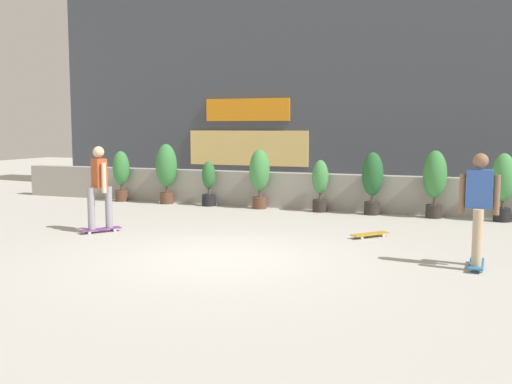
{
  "coord_description": "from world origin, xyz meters",
  "views": [
    {
      "loc": [
        3.88,
        -8.44,
        2.08
      ],
      "look_at": [
        0.0,
        1.5,
        0.9
      ],
      "focal_mm": 41.71,
      "sensor_mm": 36.0,
      "label": 1
    }
  ],
  "objects_px": {
    "potted_plant_5": "(372,179)",
    "skater_mid_plaza": "(479,205)",
    "skateboard_near_camera": "(370,234)",
    "potted_plant_1": "(166,169)",
    "potted_plant_0": "(121,173)",
    "potted_plant_7": "(503,182)",
    "potted_plant_3": "(260,174)",
    "potted_plant_6": "(435,179)",
    "skater_foreground": "(99,185)",
    "potted_plant_4": "(320,184)",
    "potted_plant_2": "(209,183)"
  },
  "relations": [
    {
      "from": "potted_plant_2",
      "to": "potted_plant_6",
      "type": "bearing_deg",
      "value": -0.0
    },
    {
      "from": "potted_plant_3",
      "to": "skater_mid_plaza",
      "type": "relative_size",
      "value": 0.89
    },
    {
      "from": "potted_plant_2",
      "to": "potted_plant_7",
      "type": "distance_m",
      "value": 7.14
    },
    {
      "from": "potted_plant_7",
      "to": "skater_mid_plaza",
      "type": "relative_size",
      "value": 0.89
    },
    {
      "from": "potted_plant_5",
      "to": "skateboard_near_camera",
      "type": "distance_m",
      "value": 3.09
    },
    {
      "from": "potted_plant_1",
      "to": "skateboard_near_camera",
      "type": "bearing_deg",
      "value": -25.93
    },
    {
      "from": "potted_plant_4",
      "to": "potted_plant_6",
      "type": "relative_size",
      "value": 0.82
    },
    {
      "from": "potted_plant_0",
      "to": "skater_foreground",
      "type": "xyz_separation_m",
      "value": [
        2.43,
        -4.33,
        0.14
      ]
    },
    {
      "from": "potted_plant_3",
      "to": "potted_plant_6",
      "type": "bearing_deg",
      "value": 0.0
    },
    {
      "from": "potted_plant_7",
      "to": "potted_plant_2",
      "type": "bearing_deg",
      "value": 180.0
    },
    {
      "from": "potted_plant_1",
      "to": "potted_plant_7",
      "type": "height_order",
      "value": "potted_plant_1"
    },
    {
      "from": "potted_plant_4",
      "to": "potted_plant_5",
      "type": "relative_size",
      "value": 0.86
    },
    {
      "from": "potted_plant_1",
      "to": "potted_plant_3",
      "type": "distance_m",
      "value": 2.69
    },
    {
      "from": "potted_plant_2",
      "to": "skater_foreground",
      "type": "bearing_deg",
      "value": -93.56
    },
    {
      "from": "potted_plant_3",
      "to": "potted_plant_1",
      "type": "bearing_deg",
      "value": 180.0
    },
    {
      "from": "potted_plant_2",
      "to": "potted_plant_4",
      "type": "relative_size",
      "value": 0.92
    },
    {
      "from": "skateboard_near_camera",
      "to": "potted_plant_7",
      "type": "bearing_deg",
      "value": 51.37
    },
    {
      "from": "potted_plant_1",
      "to": "potted_plant_0",
      "type": "bearing_deg",
      "value": -180.0
    },
    {
      "from": "potted_plant_2",
      "to": "potted_plant_7",
      "type": "xyz_separation_m",
      "value": [
        7.13,
        0.0,
        0.26
      ]
    },
    {
      "from": "skater_mid_plaza",
      "to": "skateboard_near_camera",
      "type": "xyz_separation_m",
      "value": [
        -1.92,
        1.87,
        -0.88
      ]
    },
    {
      "from": "potted_plant_6",
      "to": "skater_mid_plaza",
      "type": "height_order",
      "value": "skater_mid_plaza"
    },
    {
      "from": "potted_plant_3",
      "to": "skater_foreground",
      "type": "relative_size",
      "value": 0.89
    },
    {
      "from": "potted_plant_0",
      "to": "potted_plant_4",
      "type": "height_order",
      "value": "potted_plant_0"
    },
    {
      "from": "potted_plant_3",
      "to": "potted_plant_6",
      "type": "distance_m",
      "value": 4.27
    },
    {
      "from": "skateboard_near_camera",
      "to": "potted_plant_6",
      "type": "bearing_deg",
      "value": 72.82
    },
    {
      "from": "potted_plant_5",
      "to": "potted_plant_7",
      "type": "bearing_deg",
      "value": 0.0
    },
    {
      "from": "potted_plant_0",
      "to": "potted_plant_7",
      "type": "height_order",
      "value": "potted_plant_7"
    },
    {
      "from": "potted_plant_5",
      "to": "skateboard_near_camera",
      "type": "height_order",
      "value": "potted_plant_5"
    },
    {
      "from": "potted_plant_5",
      "to": "skateboard_near_camera",
      "type": "xyz_separation_m",
      "value": [
        0.5,
        -2.94,
        -0.79
      ]
    },
    {
      "from": "potted_plant_4",
      "to": "potted_plant_1",
      "type": "bearing_deg",
      "value": 180.0
    },
    {
      "from": "skater_mid_plaza",
      "to": "skateboard_near_camera",
      "type": "height_order",
      "value": "skater_mid_plaza"
    },
    {
      "from": "potted_plant_3",
      "to": "potted_plant_4",
      "type": "distance_m",
      "value": 1.6
    },
    {
      "from": "potted_plant_5",
      "to": "potted_plant_0",
      "type": "bearing_deg",
      "value": -180.0
    },
    {
      "from": "potted_plant_5",
      "to": "potted_plant_6",
      "type": "distance_m",
      "value": 1.41
    },
    {
      "from": "potted_plant_6",
      "to": "potted_plant_2",
      "type": "bearing_deg",
      "value": 180.0
    },
    {
      "from": "potted_plant_0",
      "to": "skater_foreground",
      "type": "bearing_deg",
      "value": -60.68
    },
    {
      "from": "potted_plant_7",
      "to": "skater_foreground",
      "type": "distance_m",
      "value": 8.58
    },
    {
      "from": "potted_plant_5",
      "to": "skater_mid_plaza",
      "type": "distance_m",
      "value": 5.39
    },
    {
      "from": "potted_plant_0",
      "to": "potted_plant_3",
      "type": "distance_m",
      "value": 4.13
    },
    {
      "from": "potted_plant_4",
      "to": "skater_foreground",
      "type": "relative_size",
      "value": 0.75
    },
    {
      "from": "potted_plant_1",
      "to": "skater_foreground",
      "type": "distance_m",
      "value": 4.45
    },
    {
      "from": "potted_plant_5",
      "to": "skater_mid_plaza",
      "type": "height_order",
      "value": "skater_mid_plaza"
    },
    {
      "from": "potted_plant_4",
      "to": "skater_mid_plaza",
      "type": "relative_size",
      "value": 0.75
    },
    {
      "from": "potted_plant_2",
      "to": "potted_plant_7",
      "type": "height_order",
      "value": "potted_plant_7"
    },
    {
      "from": "potted_plant_2",
      "to": "potted_plant_4",
      "type": "distance_m",
      "value": 3.01
    },
    {
      "from": "potted_plant_0",
      "to": "potted_plant_1",
      "type": "bearing_deg",
      "value": 0.0
    },
    {
      "from": "potted_plant_7",
      "to": "skater_foreground",
      "type": "relative_size",
      "value": 0.89
    },
    {
      "from": "skater_mid_plaza",
      "to": "potted_plant_5",
      "type": "bearing_deg",
      "value": 116.72
    },
    {
      "from": "potted_plant_7",
      "to": "skater_foreground",
      "type": "xyz_separation_m",
      "value": [
        -7.4,
        -4.33,
        0.07
      ]
    },
    {
      "from": "potted_plant_1",
      "to": "potted_plant_2",
      "type": "distance_m",
      "value": 1.31
    }
  ]
}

